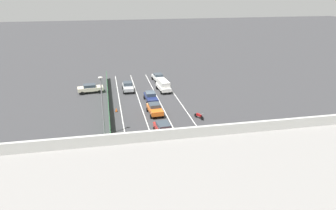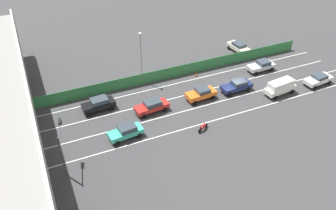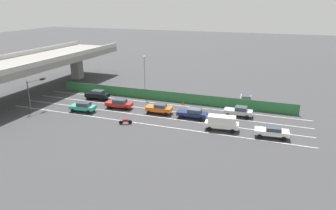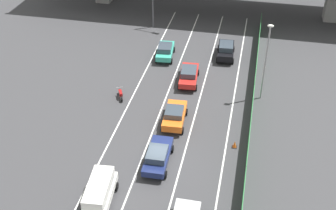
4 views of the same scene
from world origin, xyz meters
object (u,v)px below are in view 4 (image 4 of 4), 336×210
at_px(car_van_white, 99,193).
at_px(traffic_light, 161,1).
at_px(car_sedan_black, 226,50).
at_px(traffic_cone, 235,144).
at_px(car_taxi_teal, 165,50).
at_px(car_taxi_orange, 175,115).
at_px(motorcycle, 121,94).
at_px(car_sedan_navy, 158,156).
at_px(car_sedan_red, 189,75).
at_px(street_lamp, 266,56).

bearing_deg(car_van_white, traffic_light, 94.46).
distance_m(car_sedan_black, traffic_cone, 16.36).
height_order(car_taxi_teal, traffic_light, traffic_light).
height_order(car_taxi_teal, car_sedan_black, car_sedan_black).
bearing_deg(car_taxi_orange, traffic_cone, -21.66).
bearing_deg(car_sedan_black, car_van_white, -105.08).
height_order(car_taxi_orange, traffic_cone, car_taxi_orange).
xyz_separation_m(car_taxi_teal, traffic_light, (-2.22, 7.64, 2.95)).
bearing_deg(car_sedan_black, motorcycle, -131.09).
bearing_deg(car_sedan_black, car_taxi_teal, -167.04).
bearing_deg(car_sedan_navy, car_sedan_red, 88.82).
bearing_deg(traffic_light, street_lamp, -45.89).
height_order(car_sedan_red, car_taxi_teal, car_taxi_teal).
bearing_deg(car_sedan_navy, traffic_cone, 30.10).
bearing_deg(car_sedan_red, car_sedan_navy, -91.18).
distance_m(car_taxi_orange, street_lamp, 10.48).
relative_size(car_van_white, street_lamp, 0.61).
relative_size(car_sedan_red, car_sedan_black, 1.05).
relative_size(car_taxi_teal, car_van_white, 0.90).
bearing_deg(traffic_cone, car_sedan_navy, -149.90).
bearing_deg(car_van_white, car_taxi_teal, 90.46).
relative_size(car_sedan_navy, car_taxi_teal, 1.08).
bearing_deg(car_sedan_black, street_lamp, -60.82).
relative_size(car_sedan_red, street_lamp, 0.59).
relative_size(car_taxi_orange, car_sedan_black, 0.96).
distance_m(car_taxi_teal, motorcycle, 9.60).
xyz_separation_m(car_van_white, car_sedan_black, (6.69, 24.84, -0.23)).
xyz_separation_m(car_taxi_orange, car_van_white, (-3.42, -10.98, 0.28)).
bearing_deg(traffic_cone, car_taxi_orange, 158.34).
distance_m(car_taxi_orange, motorcycle, 6.88).
relative_size(car_taxi_orange, traffic_light, 0.80).
bearing_deg(motorcycle, car_sedan_navy, -56.08).
relative_size(car_taxi_orange, motorcycle, 2.43).
height_order(car_sedan_navy, traffic_cone, car_sedan_navy).
height_order(car_taxi_orange, car_van_white, car_van_white).
distance_m(car_van_white, traffic_light, 31.10).
xyz_separation_m(car_taxi_teal, car_taxi_orange, (3.60, -12.27, 0.00)).
relative_size(car_sedan_navy, traffic_cone, 7.44).
distance_m(street_lamp, traffic_cone, 9.62).
bearing_deg(car_taxi_orange, motorcycle, 153.84).
xyz_separation_m(car_van_white, traffic_light, (-2.41, 30.89, 2.67)).
xyz_separation_m(car_sedan_red, car_van_white, (-3.45, -18.43, 0.28)).
relative_size(car_sedan_red, car_van_white, 0.97).
relative_size(car_sedan_navy, car_van_white, 0.97).
relative_size(traffic_light, traffic_cone, 8.57).
relative_size(car_sedan_red, motorcycle, 2.64).
height_order(car_sedan_navy, traffic_light, traffic_light).
height_order(car_van_white, traffic_cone, car_van_white).
height_order(motorcycle, street_lamp, street_lamp).
bearing_deg(car_taxi_orange, street_lamp, 38.03).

